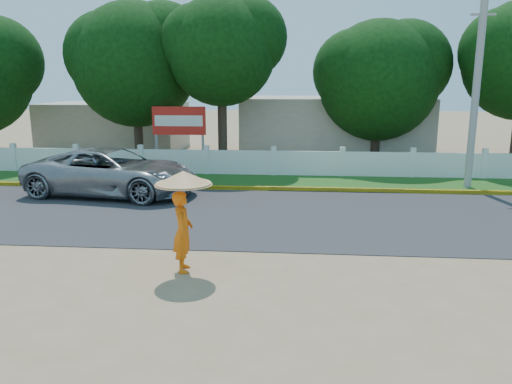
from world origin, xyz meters
TOP-DOWN VIEW (x-y plane):
  - ground at (0.00, 0.00)m, footprint 120.00×120.00m
  - road at (0.00, 4.50)m, footprint 60.00×7.00m
  - grass_verge at (0.00, 9.75)m, footprint 60.00×3.50m
  - curb at (0.00, 8.05)m, footprint 40.00×0.18m
  - fence at (0.00, 11.20)m, footprint 40.00×0.10m
  - building_near at (3.00, 18.00)m, footprint 10.00×6.00m
  - building_far at (-10.00, 19.00)m, footprint 8.00×5.00m
  - utility_pole at (7.72, 9.24)m, footprint 0.28×0.28m
  - vehicle at (-5.71, 6.86)m, footprint 6.52×3.66m
  - monk_with_parasol at (-1.39, -0.30)m, footprint 1.24×1.24m
  - billboard at (-4.47, 12.30)m, footprint 2.50×0.13m
  - tree_row at (3.92, 14.15)m, footprint 39.94×7.82m

SIDE VIEW (x-z plane):
  - ground at x=0.00m, z-range 0.00..0.00m
  - road at x=0.00m, z-range 0.00..0.02m
  - grass_verge at x=0.00m, z-range 0.00..0.03m
  - curb at x=0.00m, z-range 0.00..0.16m
  - fence at x=0.00m, z-range 0.00..1.10m
  - vehicle at x=-5.71m, z-range 0.00..1.72m
  - building_far at x=-10.00m, z-range 0.00..2.80m
  - monk_with_parasol at x=-1.39m, z-range 0.34..2.59m
  - building_near at x=3.00m, z-range 0.00..3.20m
  - billboard at x=-4.47m, z-range 0.67..3.62m
  - utility_pole at x=7.72m, z-range 0.00..7.28m
  - tree_row at x=3.92m, z-range 0.62..9.09m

